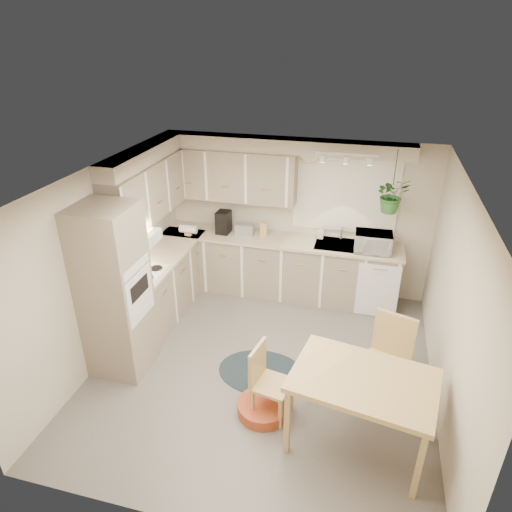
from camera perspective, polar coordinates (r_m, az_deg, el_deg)
name	(u,v)px	position (r m, az deg, el deg)	size (l,w,h in m)	color
floor	(263,367)	(5.82, 0.89, -13.70)	(4.20, 4.20, 0.00)	#655F59
ceiling	(265,180)	(4.64, 1.09, 9.48)	(4.20, 4.20, 0.00)	white
wall_back	(296,216)	(6.99, 5.08, 4.97)	(4.00, 0.04, 2.40)	#BEB39D
wall_front	(195,424)	(3.55, -7.61, -20.10)	(4.00, 0.04, 2.40)	#BEB39D
wall_left	(105,263)	(5.87, -18.36, -0.79)	(0.04, 4.20, 2.40)	#BEB39D
wall_right	(453,308)	(5.12, 23.43, -5.98)	(0.04, 4.20, 2.40)	#BEB39D
base_cab_left	(164,284)	(6.74, -11.47, -3.45)	(0.60, 1.85, 0.90)	gray
base_cab_back	(278,267)	(7.07, 2.81, -1.40)	(3.60, 0.60, 0.90)	gray
counter_left	(161,255)	(6.52, -11.75, 0.12)	(0.64, 1.89, 0.04)	#C9B493
counter_back	(279,240)	(6.85, 2.88, 2.03)	(3.64, 0.64, 0.04)	#C9B493
oven_stack	(115,292)	(5.50, -17.26, -4.32)	(0.65, 0.65, 2.10)	gray
wall_oven_face	(140,296)	(5.35, -14.31, -4.83)	(0.02, 0.56, 0.58)	silver
upper_cab_left	(150,190)	(6.34, -13.14, 8.09)	(0.35, 2.00, 0.75)	gray
upper_cab_back	(229,175)	(6.85, -3.37, 10.10)	(2.00, 0.35, 0.75)	gray
soffit_left	(144,154)	(6.22, -13.81, 12.24)	(0.30, 2.00, 0.20)	#BEB39D
soffit_back	(284,145)	(6.55, 3.46, 13.64)	(3.60, 0.30, 0.20)	#BEB39D
cooktop	(143,273)	(6.05, -13.99, -2.03)	(0.52, 0.58, 0.02)	silver
range_hood	(137,240)	(5.86, -14.65, 1.90)	(0.40, 0.60, 0.14)	silver
window_blinds	(345,196)	(6.75, 11.07, 7.41)	(1.40, 0.02, 1.00)	white
window_frame	(345,195)	(6.76, 11.08, 7.43)	(1.50, 0.02, 1.10)	silver
sink	(339,247)	(6.76, 10.37, 1.08)	(0.70, 0.48, 0.10)	#96979C
dishwasher_front	(377,291)	(6.71, 14.91, -4.27)	(0.58, 0.01, 0.83)	silver
track_light_bar	(347,154)	(6.05, 11.27, 12.38)	(0.80, 0.04, 0.04)	silver
wall_clock	(309,153)	(6.64, 6.68, 12.62)	(0.30, 0.30, 0.03)	#C39344
dining_table	(360,411)	(4.81, 12.83, -18.40)	(1.33, 0.89, 0.84)	tan
chair_left	(273,383)	(4.99, 2.10, -15.58)	(0.39, 0.39, 0.84)	tan
chair_back	(385,363)	(5.27, 15.78, -12.79)	(0.48, 0.48, 1.03)	tan
braided_rug	(262,372)	(5.75, 0.75, -14.29)	(1.08, 0.81, 0.01)	black
pet_bed	(263,408)	(5.23, 0.92, -18.44)	(0.57, 0.57, 0.13)	#AC4022
microwave	(373,240)	(6.58, 14.45, 1.93)	(0.51, 0.28, 0.35)	silver
soap_bottle	(320,236)	(6.89, 8.03, 2.53)	(0.09, 0.20, 0.09)	silver
hanging_plant	(391,199)	(6.36, 16.56, 6.87)	(0.43, 0.48, 0.37)	#296026
coffee_maker	(224,222)	(6.99, -4.08, 4.25)	(0.19, 0.24, 0.35)	black
toaster	(245,229)	(6.95, -1.40, 3.38)	(0.28, 0.16, 0.17)	#96979C
knife_block	(263,229)	(6.90, 0.93, 3.42)	(0.10, 0.10, 0.21)	tan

